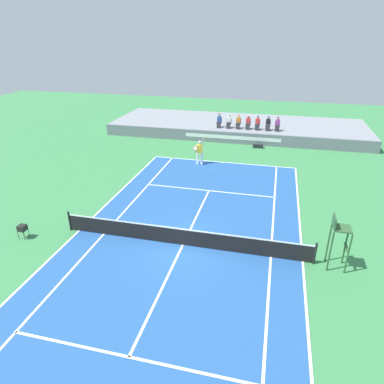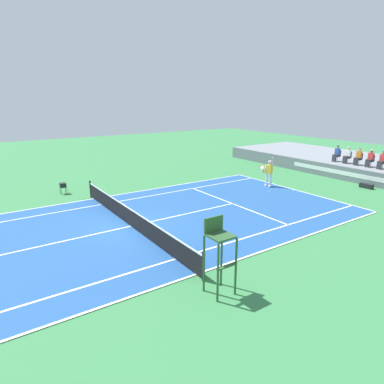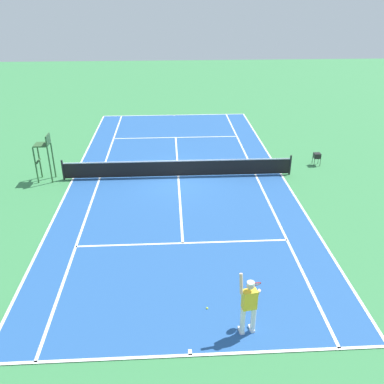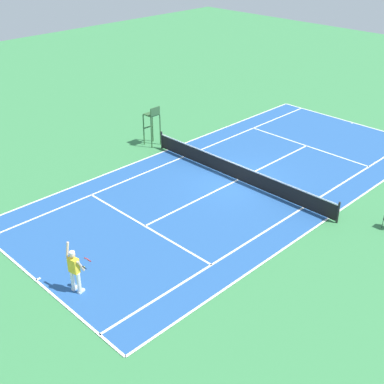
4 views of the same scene
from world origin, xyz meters
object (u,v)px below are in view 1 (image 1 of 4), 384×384
spectator_seated_6 (277,124)px  equipment_bag (258,146)px  spectator_seated_4 (257,123)px  tennis_ball (211,169)px  spectator_seated_5 (268,124)px  umpire_chair (339,236)px  spectator_seated_0 (219,121)px  tennis_player (200,152)px  spectator_seated_2 (238,122)px  spectator_seated_1 (229,122)px  ball_hopper (22,228)px  spectator_seated_3 (248,123)px

spectator_seated_6 → equipment_bag: 3.06m
spectator_seated_4 → tennis_ball: size_ratio=18.60×
spectator_seated_5 → spectator_seated_6: 0.84m
tennis_ball → umpire_chair: 12.59m
spectator_seated_0 → tennis_player: spectator_seated_0 is taller
equipment_bag → spectator_seated_5: bearing=74.3°
umpire_chair → tennis_player: bearing=127.1°
spectator_seated_4 → spectator_seated_6: size_ratio=1.00×
tennis_player → umpire_chair: umpire_chair is taller
spectator_seated_0 → spectator_seated_5: 4.53m
spectator_seated_2 → spectator_seated_5: 2.72m
spectator_seated_1 → spectator_seated_2: 0.89m
equipment_bag → spectator_seated_6: bearing=56.7°
spectator_seated_6 → ball_hopper: spectator_seated_6 is taller
spectator_seated_3 → equipment_bag: size_ratio=1.39×
spectator_seated_2 → spectator_seated_6: (3.56, 0.00, 0.00)m
spectator_seated_1 → spectator_seated_2: bearing=0.0°
spectator_seated_3 → spectator_seated_0: bearing=180.0°
spectator_seated_6 → tennis_player: size_ratio=0.61×
spectator_seated_1 → spectator_seated_6: (4.46, 0.00, 0.00)m
ball_hopper → spectator_seated_1: bearing=70.0°
tennis_ball → spectator_seated_6: bearing=62.0°
spectator_seated_6 → equipment_bag: bearing=-123.3°
spectator_seated_2 → spectator_seated_6: same height
spectator_seated_0 → umpire_chair: (8.22, -18.59, -0.09)m
spectator_seated_4 → spectator_seated_6: same height
spectator_seated_4 → spectator_seated_5: (0.95, 0.00, 0.00)m
spectator_seated_3 → umpire_chair: umpire_chair is taller
spectator_seated_3 → umpire_chair: 19.39m
spectator_seated_1 → umpire_chair: umpire_chair is taller
spectator_seated_2 → ball_hopper: spectator_seated_2 is taller
spectator_seated_2 → equipment_bag: bearing=-46.9°
spectator_seated_3 → ball_hopper: size_ratio=1.81×
tennis_player → ball_hopper: 13.76m
spectator_seated_0 → tennis_ball: 8.68m
spectator_seated_3 → tennis_player: spectator_seated_3 is taller
spectator_seated_6 → tennis_ball: size_ratio=18.60×
ball_hopper → tennis_ball: bearing=57.6°
spectator_seated_2 → equipment_bag: size_ratio=1.39×
spectator_seated_0 → spectator_seated_5: size_ratio=1.00×
spectator_seated_4 → spectator_seated_2: bearing=180.0°
spectator_seated_4 → umpire_chair: size_ratio=0.52×
umpire_chair → ball_hopper: (-14.52, -1.20, -0.98)m
spectator_seated_4 → ball_hopper: (-9.88, -19.79, -1.08)m
spectator_seated_5 → spectator_seated_6: bearing=0.0°
tennis_ball → ball_hopper: size_ratio=0.10×
spectator_seated_2 → ball_hopper: 21.42m
spectator_seated_3 → equipment_bag: 2.94m
spectator_seated_3 → spectator_seated_4: (0.86, 0.00, 0.00)m
tennis_ball → equipment_bag: size_ratio=0.07×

